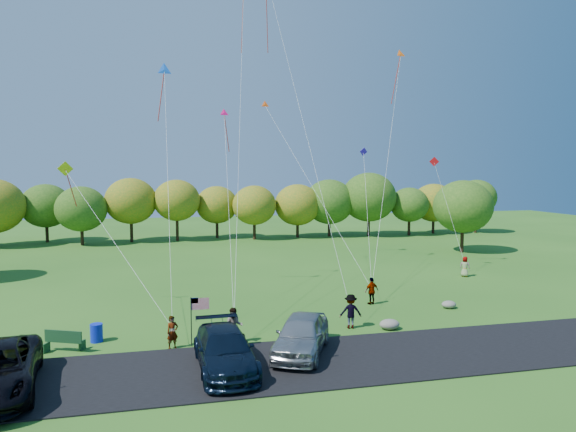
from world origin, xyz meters
The scene contains 16 objects.
ground centered at (0.00, 0.00, 0.00)m, with size 140.00×140.00×0.00m, color #2A5E1A.
asphalt_lane centered at (0.00, -4.00, 0.03)m, with size 44.00×6.00×0.06m, color black.
treeline centered at (-0.52, 36.26, 4.64)m, with size 76.63×28.01×8.01m.
minivan_navy centered at (-3.17, -4.05, 0.88)m, with size 2.29×5.64×1.64m, color black.
minivan_silver centered at (0.43, -2.93, 0.94)m, with size 2.07×5.15×1.76m, color #94999D.
flyer_a centered at (-5.30, -0.80, 0.78)m, with size 0.57×0.38×1.57m, color #4C4C59.
flyer_b centered at (-2.39, -0.80, 0.89)m, with size 0.86×0.67×1.78m, color #4C4C59.
flyer_c centered at (3.98, 0.30, 0.91)m, with size 1.18×0.68×1.83m, color #4C4C59.
flyer_d centered at (6.97, 4.66, 0.85)m, with size 1.00×0.42×1.71m, color #4C4C59.
flyer_e centered at (17.44, 10.95, 0.81)m, with size 0.79×0.51×1.62m, color #4C4C59.
park_bench centered at (-10.22, -0.13, 0.55)m, with size 1.83×1.02×1.04m.
trash_barrel centered at (-8.94, 1.02, 0.45)m, with size 0.60×0.60×0.89m, color #0D21C6.
flag_assembly centered at (-4.16, -0.70, 1.78)m, with size 0.88×0.57×2.38m.
boulder_near centered at (5.92, -0.37, 0.27)m, with size 1.08×0.85×0.54m, color gray.
boulder_far centered at (11.21, 2.71, 0.23)m, with size 0.89×0.74×0.46m, color gray.
kites_aloft centered at (1.80, 14.37, 18.22)m, with size 27.90×12.28×16.07m.
Camera 1 is at (-5.31, -25.01, 8.36)m, focal length 32.00 mm.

